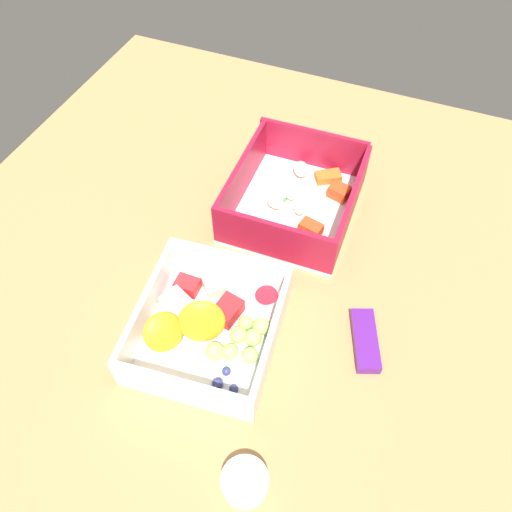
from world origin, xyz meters
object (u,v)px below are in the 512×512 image
Objects in this scene: candy_bar at (365,340)px; paper_cup_liner at (245,482)px; pasta_container at (296,200)px; fruit_bowl at (210,325)px.

candy_bar is 1.66× the size of paper_cup_liner.
fruit_bowl is (19.95, -2.40, -0.27)cm from pasta_container.
pasta_container reaches higher than candy_bar.
candy_bar is at bearing 39.43° from pasta_container.
fruit_bowl is 2.45× the size of candy_bar.
fruit_bowl is at bearing -8.43° from pasta_container.
pasta_container reaches higher than paper_cup_liner.
fruit_bowl reaches higher than paper_cup_liner.
paper_cup_liner is (17.51, -6.25, 0.25)cm from candy_bar.
pasta_container is 20.09cm from fruit_bowl.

